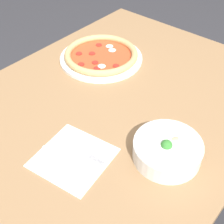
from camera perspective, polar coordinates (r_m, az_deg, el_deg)
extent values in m
plane|color=#333338|center=(1.66, 0.98, -17.33)|extent=(8.00, 8.00, 0.00)
cube|color=#99724C|center=(1.11, 1.41, 1.94)|extent=(1.17, 0.94, 0.03)
cylinder|color=olive|center=(1.85, 1.76, 6.26)|extent=(0.06, 0.06, 0.70)
cylinder|color=white|center=(1.30, -1.99, 9.83)|extent=(0.34, 0.34, 0.01)
torus|color=tan|center=(1.29, -2.01, 10.55)|extent=(0.30, 0.30, 0.03)
cylinder|color=#D14C28|center=(1.29, -2.00, 10.17)|extent=(0.27, 0.27, 0.01)
cylinder|color=maroon|center=(1.24, -5.69, 8.68)|extent=(0.03, 0.03, 0.00)
cylinder|color=maroon|center=(1.25, -3.10, 9.03)|extent=(0.03, 0.03, 0.00)
cylinder|color=maroon|center=(1.31, -3.68, 10.64)|extent=(0.03, 0.03, 0.00)
cylinder|color=maroon|center=(1.31, -6.06, 10.59)|extent=(0.03, 0.03, 0.00)
cylinder|color=maroon|center=(1.36, -2.43, 12.16)|extent=(0.03, 0.03, 0.00)
cylinder|color=maroon|center=(1.23, 0.75, 8.43)|extent=(0.03, 0.03, 0.00)
cylinder|color=maroon|center=(1.21, -2.79, 7.95)|extent=(0.03, 0.03, 0.00)
ellipsoid|color=silver|center=(1.32, 0.02, 11.25)|extent=(0.03, 0.03, 0.01)
ellipsoid|color=silver|center=(1.22, -1.91, 8.38)|extent=(0.03, 0.03, 0.01)
ellipsoid|color=silver|center=(1.35, -0.46, 11.94)|extent=(0.03, 0.03, 0.01)
cylinder|color=white|center=(0.90, 10.07, -6.91)|extent=(0.19, 0.19, 0.06)
torus|color=white|center=(0.88, 10.26, -5.87)|extent=(0.20, 0.20, 0.01)
ellipsoid|color=#998466|center=(0.87, 9.78, -7.41)|extent=(0.04, 0.04, 0.02)
ellipsoid|color=#998466|center=(0.88, 12.65, -7.40)|extent=(0.04, 0.03, 0.02)
ellipsoid|color=tan|center=(0.88, 7.91, -6.53)|extent=(0.04, 0.04, 0.02)
ellipsoid|color=tan|center=(0.90, 11.46, -5.07)|extent=(0.04, 0.03, 0.02)
ellipsoid|color=tan|center=(0.86, 7.43, -7.35)|extent=(0.04, 0.04, 0.02)
ellipsoid|color=tan|center=(0.92, 11.08, -4.29)|extent=(0.04, 0.03, 0.02)
sphere|color=#388433|center=(0.87, 9.95, -6.00)|extent=(0.03, 0.03, 0.03)
cube|color=white|center=(0.91, -7.10, -8.26)|extent=(0.22, 0.22, 0.00)
cube|color=silver|center=(0.93, -6.98, -6.30)|extent=(0.01, 0.12, 0.00)
cube|color=silver|center=(0.89, -3.17, -9.06)|extent=(0.00, 0.05, 0.00)
cube|color=silver|center=(0.89, -2.99, -8.89)|extent=(0.00, 0.05, 0.00)
cube|color=silver|center=(0.90, -2.81, -8.72)|extent=(0.00, 0.05, 0.00)
cube|color=silver|center=(0.90, -2.64, -8.56)|extent=(0.00, 0.05, 0.00)
cube|color=silver|center=(0.93, -10.86, -7.29)|extent=(0.01, 0.08, 0.01)
cube|color=silver|center=(0.88, -6.43, -10.24)|extent=(0.02, 0.12, 0.00)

